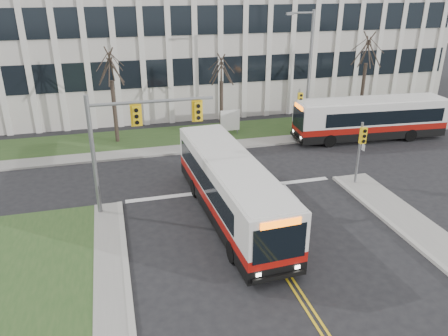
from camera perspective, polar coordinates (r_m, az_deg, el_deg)
The scene contains 14 objects.
ground at distance 18.48m, azimuth 8.17°, elevation -13.61°, with size 120.00×120.00×0.00m, color black.
sidewalk_cross at distance 32.69m, azimuth 6.11°, elevation 3.51°, with size 44.00×1.60×0.14m, color #9E9B93.
building_lawn at distance 35.17m, azimuth 4.50°, elevation 4.98°, with size 44.00×5.00×0.12m, color #2A491F.
office_building at distance 45.19m, azimuth -0.45°, elevation 16.82°, with size 40.00×16.00×12.00m, color beige.
mast_arm_signal at distance 21.73m, azimuth -12.58°, elevation 4.54°, with size 6.11×0.38×6.20m.
signal_pole_near at distance 25.85m, azimuth 17.43°, elevation 2.89°, with size 0.34×0.39×3.80m.
signal_pole_far at distance 32.97m, azimuth 9.78°, elevation 7.91°, with size 0.34×0.39×3.80m.
streetlight at distance 33.44m, azimuth 10.85°, elevation 12.78°, with size 2.15×0.25×9.20m.
directory_sign at distance 33.66m, azimuth 0.79°, elevation 6.20°, with size 1.50×0.12×2.00m.
tree_left at distance 31.96m, azimuth -14.63°, elevation 12.57°, with size 1.80×1.80×7.70m.
tree_mid at distance 33.30m, azimuth -0.35°, elevation 12.60°, with size 1.80×1.80×6.82m.
tree_right at distance 37.77m, azimuth 18.22°, elevation 14.32°, with size 1.80×1.80×8.25m.
bus_main at distance 21.56m, azimuth 0.89°, elevation -2.86°, with size 2.49×11.51×3.07m, color silver, non-canonical shape.
bus_cross at distance 34.52m, azimuth 18.50°, elevation 6.00°, with size 2.45×11.29×3.01m, color silver, non-canonical shape.
Camera 1 is at (-6.24, -13.49, 10.99)m, focal length 35.00 mm.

